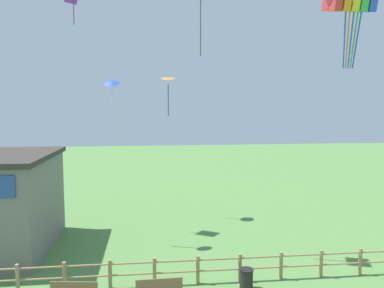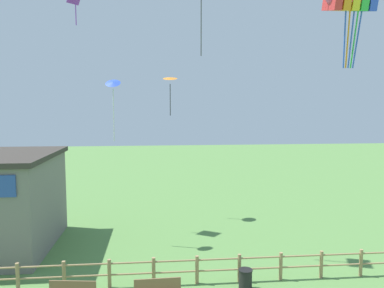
% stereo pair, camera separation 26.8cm
% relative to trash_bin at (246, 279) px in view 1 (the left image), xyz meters
% --- Properties ---
extents(wooden_fence, '(20.41, 0.14, 1.12)m').
position_rel_trash_bin_xyz_m(wooden_fence, '(-1.78, 0.65, 0.23)').
color(wooden_fence, '#9E7F56').
rests_on(wooden_fence, ground_plane).
extents(trash_bin, '(0.54, 0.54, 0.78)m').
position_rel_trash_bin_xyz_m(trash_bin, '(0.00, 0.00, 0.00)').
color(trash_bin, black).
rests_on(trash_bin, ground_plane).
extents(kite_blue_delta, '(0.81, 0.73, 3.12)m').
position_rel_trash_bin_xyz_m(kite_blue_delta, '(-5.40, 5.56, 7.42)').
color(kite_blue_delta, blue).
extents(kite_orange_delta, '(0.95, 0.94, 2.46)m').
position_rel_trash_bin_xyz_m(kite_orange_delta, '(-2.41, 10.06, 8.16)').
color(kite_orange_delta, orange).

